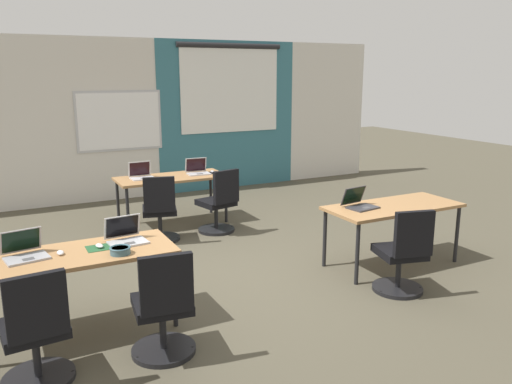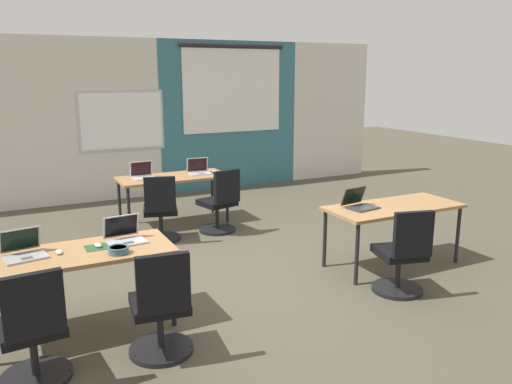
% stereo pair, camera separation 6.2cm
% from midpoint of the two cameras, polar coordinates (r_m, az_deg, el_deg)
% --- Properties ---
extents(ground_plane, '(24.00, 24.00, 0.00)m').
position_cam_midpoint_polar(ground_plane, '(5.95, -2.03, -8.84)').
color(ground_plane, '#4C4738').
extents(back_wall_assembly, '(10.00, 0.27, 2.80)m').
position_cam_midpoint_polar(back_wall_assembly, '(9.54, -12.53, 7.92)').
color(back_wall_assembly, silver).
rests_on(back_wall_assembly, ground).
extents(desk_near_left, '(1.60, 0.70, 0.72)m').
position_cam_midpoint_polar(desk_near_left, '(4.71, -18.71, -6.96)').
color(desk_near_left, '#A37547').
rests_on(desk_near_left, ground).
extents(desk_near_right, '(1.60, 0.70, 0.72)m').
position_cam_midpoint_polar(desk_near_right, '(6.19, 15.23, -1.98)').
color(desk_near_right, '#A37547').
rests_on(desk_near_right, ground).
extents(desk_far_center, '(1.60, 0.70, 0.72)m').
position_cam_midpoint_polar(desk_far_center, '(7.73, -8.92, 1.29)').
color(desk_far_center, '#A37547').
rests_on(desk_far_center, ground).
extents(laptop_near_right_inner, '(0.37, 0.36, 0.23)m').
position_cam_midpoint_polar(laptop_near_right_inner, '(5.97, 11.67, -1.26)').
color(laptop_near_right_inner, '#333338').
rests_on(laptop_near_right_inner, desk_near_right).
extents(chair_near_right_inner, '(0.54, 0.59, 0.92)m').
position_cam_midpoint_polar(chair_near_right_inner, '(5.48, 16.17, -7.11)').
color(chair_near_right_inner, black).
rests_on(chair_near_right_inner, ground).
extents(laptop_near_left_end, '(0.38, 0.36, 0.23)m').
position_cam_midpoint_polar(laptop_near_left_end, '(4.72, -23.94, -5.99)').
color(laptop_near_left_end, '#9E9EA3').
rests_on(laptop_near_left_end, desk_near_left).
extents(mouse_near_left_end, '(0.06, 0.10, 0.03)m').
position_cam_midpoint_polar(mouse_near_left_end, '(4.69, -20.56, -6.22)').
color(mouse_near_left_end, silver).
rests_on(mouse_near_left_end, desk_near_left).
extents(chair_near_left_end, '(0.52, 0.56, 0.92)m').
position_cam_midpoint_polar(chair_near_left_end, '(4.13, -22.95, -14.51)').
color(chair_near_left_end, black).
rests_on(chair_near_left_end, ground).
extents(laptop_far_right, '(0.34, 0.30, 0.23)m').
position_cam_midpoint_polar(laptop_far_right, '(7.85, -6.07, 2.38)').
color(laptop_far_right, '#B7B7BC').
rests_on(laptop_far_right, desk_far_center).
extents(mousepad_far_right, '(0.22, 0.19, 0.00)m').
position_cam_midpoint_polar(mousepad_far_right, '(7.92, -4.46, 2.15)').
color(mousepad_far_right, black).
rests_on(mousepad_far_right, desk_far_center).
extents(mouse_far_right, '(0.08, 0.11, 0.03)m').
position_cam_midpoint_polar(mouse_far_right, '(7.91, -4.46, 2.28)').
color(mouse_far_right, '#B2B2B7').
rests_on(mouse_far_right, mousepad_far_right).
extents(chair_far_right, '(0.52, 0.58, 0.92)m').
position_cam_midpoint_polar(chair_far_right, '(7.28, -3.76, -1.59)').
color(chair_far_right, black).
rests_on(chair_far_right, ground).
extents(laptop_near_left_inner, '(0.36, 0.32, 0.23)m').
position_cam_midpoint_polar(laptop_near_left_inner, '(4.83, -13.93, -4.78)').
color(laptop_near_left_inner, '#B7B7BC').
rests_on(laptop_near_left_inner, desk_near_left).
extents(mousepad_near_left_inner, '(0.22, 0.19, 0.00)m').
position_cam_midpoint_polar(mousepad_near_left_inner, '(4.75, -16.67, -5.86)').
color(mousepad_near_left_inner, '#23512D').
rests_on(mousepad_near_left_inner, desk_near_left).
extents(mouse_near_left_inner, '(0.08, 0.11, 0.03)m').
position_cam_midpoint_polar(mouse_near_left_inner, '(4.75, -16.68, -5.64)').
color(mouse_near_left_inner, silver).
rests_on(mouse_near_left_inner, mousepad_near_left_inner).
extents(chair_near_left_inner, '(0.52, 0.56, 0.92)m').
position_cam_midpoint_polar(chair_near_left_inner, '(4.23, -10.01, -12.98)').
color(chair_near_left_inner, black).
rests_on(chair_near_left_inner, ground).
extents(laptop_far_left, '(0.34, 0.29, 0.24)m').
position_cam_midpoint_polar(laptop_far_left, '(7.65, -12.13, 1.89)').
color(laptop_far_left, silver).
rests_on(laptop_far_left, desk_far_center).
extents(chair_far_left, '(0.54, 0.59, 0.92)m').
position_cam_midpoint_polar(chair_far_left, '(6.98, -10.24, -2.44)').
color(chair_far_left, black).
rests_on(chair_far_left, ground).
extents(snack_bowl, '(0.18, 0.18, 0.06)m').
position_cam_midpoint_polar(snack_bowl, '(4.54, -14.56, -6.16)').
color(snack_bowl, '#3D6070').
rests_on(snack_bowl, desk_near_left).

